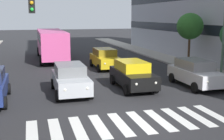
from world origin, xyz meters
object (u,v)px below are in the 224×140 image
(car_2, at_px, (70,79))
(car_row2_0, at_px, (105,58))
(car_0, at_px, (195,73))
(street_tree_2, at_px, (190,26))
(car_1, at_px, (133,74))
(street_lamp_left, at_px, (220,15))
(bus_behind_traffic, at_px, (51,42))

(car_2, distance_m, car_row2_0, 8.49)
(car_0, xyz_separation_m, street_tree_2, (-3.53, -6.89, 2.68))
(car_1, relative_size, street_tree_2, 0.97)
(car_0, distance_m, car_1, 4.11)
(car_0, height_order, street_lamp_left, street_lamp_left)
(street_tree_2, bearing_deg, car_0, 62.87)
(car_1, xyz_separation_m, bus_behind_traffic, (3.91, -14.02, 0.97))
(car_row2_0, relative_size, street_tree_2, 0.97)
(street_lamp_left, height_order, street_tree_2, street_lamp_left)
(street_lamp_left, bearing_deg, car_2, 5.17)
(car_2, distance_m, bus_behind_traffic, 14.25)
(car_1, height_order, car_row2_0, same)
(bus_behind_traffic, bearing_deg, car_1, 105.59)
(car_1, bearing_deg, car_row2_0, -90.74)
(car_0, height_order, bus_behind_traffic, bus_behind_traffic)
(car_row2_0, xyz_separation_m, bus_behind_traffic, (4.01, -6.73, 0.97))
(car_2, distance_m, street_lamp_left, 11.18)
(car_0, bearing_deg, car_1, -8.17)
(car_1, distance_m, street_tree_2, 10.24)
(bus_behind_traffic, bearing_deg, car_2, 90.00)
(bus_behind_traffic, relative_size, street_lamp_left, 1.45)
(car_2, xyz_separation_m, bus_behind_traffic, (-0.00, -14.22, 0.97))
(car_0, height_order, street_tree_2, street_tree_2)
(car_2, relative_size, bus_behind_traffic, 0.42)
(bus_behind_traffic, xyz_separation_m, street_lamp_left, (-10.53, 13.26, 2.68))
(bus_behind_traffic, height_order, street_tree_2, street_tree_2)
(car_2, bearing_deg, street_tree_2, -150.52)
(street_tree_2, bearing_deg, bus_behind_traffic, -33.81)
(car_2, height_order, car_row2_0, same)
(car_0, xyz_separation_m, car_1, (4.07, -0.58, 0.00))
(car_1, xyz_separation_m, street_lamp_left, (-6.62, -0.75, 3.65))
(bus_behind_traffic, xyz_separation_m, street_tree_2, (-11.51, 7.71, 1.71))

